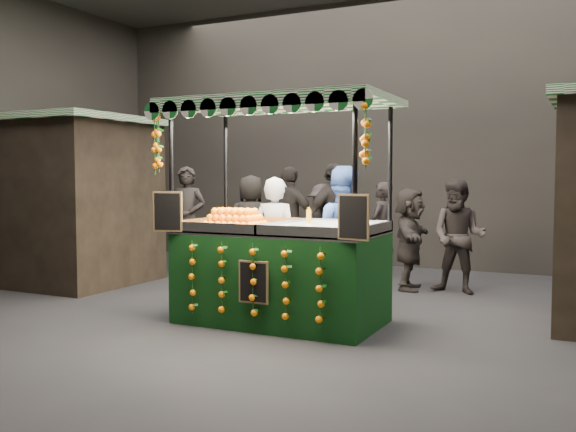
% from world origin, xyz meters
% --- Properties ---
extents(ground, '(12.00, 12.00, 0.00)m').
position_xyz_m(ground, '(0.00, 0.00, 0.00)').
color(ground, black).
rests_on(ground, ground).
extents(market_hall, '(12.10, 10.10, 5.05)m').
position_xyz_m(market_hall, '(0.00, 0.00, 3.38)').
color(market_hall, black).
rests_on(market_hall, ground).
extents(neighbour_stall_left, '(3.00, 2.20, 2.60)m').
position_xyz_m(neighbour_stall_left, '(-4.40, 1.00, 1.31)').
color(neighbour_stall_left, black).
rests_on(neighbour_stall_left, ground).
extents(juice_stall, '(2.63, 1.55, 2.55)m').
position_xyz_m(juice_stall, '(0.16, -0.06, 0.79)').
color(juice_stall, black).
rests_on(juice_stall, ground).
extents(vendor_grey, '(0.63, 0.42, 1.67)m').
position_xyz_m(vendor_grey, '(-0.33, 0.77, 0.84)').
color(vendor_grey, gray).
rests_on(vendor_grey, ground).
extents(vendor_blue, '(1.02, 0.88, 1.81)m').
position_xyz_m(vendor_blue, '(0.46, 1.07, 0.91)').
color(vendor_blue, navy).
rests_on(vendor_blue, ground).
extents(shopper_0, '(0.76, 0.59, 1.86)m').
position_xyz_m(shopper_0, '(-3.03, 2.64, 0.93)').
color(shopper_0, '#2C2724').
rests_on(shopper_0, ground).
extents(shopper_1, '(0.86, 0.71, 1.64)m').
position_xyz_m(shopper_1, '(1.63, 2.70, 0.82)').
color(shopper_1, black).
rests_on(shopper_1, ground).
extents(shopper_2, '(1.15, 0.65, 1.85)m').
position_xyz_m(shopper_2, '(-1.31, 3.23, 0.93)').
color(shopper_2, '#2B2623').
rests_on(shopper_2, ground).
extents(shopper_3, '(0.96, 1.16, 1.56)m').
position_xyz_m(shopper_3, '(-0.75, 3.39, 0.78)').
color(shopper_3, '#2E2726').
rests_on(shopper_3, ground).
extents(shopper_4, '(0.99, 0.90, 1.70)m').
position_xyz_m(shopper_4, '(-1.98, 3.06, 0.85)').
color(shopper_4, black).
rests_on(shopper_4, ground).
extents(shopper_5, '(0.67, 1.46, 1.51)m').
position_xyz_m(shopper_5, '(0.92, 2.69, 0.76)').
color(shopper_5, black).
rests_on(shopper_5, ground).
extents(shopper_6, '(0.42, 0.61, 1.59)m').
position_xyz_m(shopper_6, '(0.15, 3.73, 0.79)').
color(shopper_6, black).
rests_on(shopper_6, ground).
extents(shopper_7, '(0.85, 1.21, 1.91)m').
position_xyz_m(shopper_7, '(-0.55, 3.28, 0.95)').
color(shopper_7, '#2C2724').
rests_on(shopper_7, ground).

